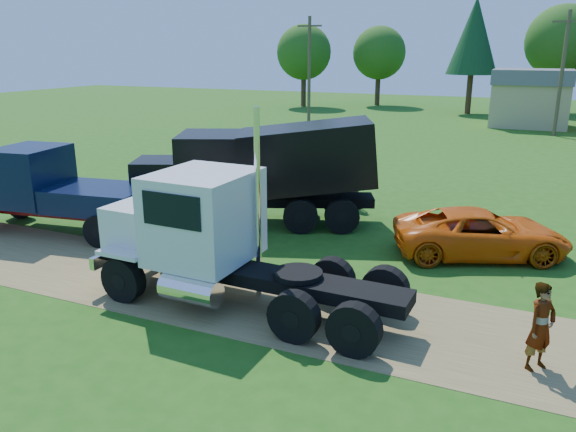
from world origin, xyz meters
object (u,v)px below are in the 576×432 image
at_px(white_semi_tractor, 207,236).
at_px(orange_pickup, 481,233).
at_px(black_dump_truck, 263,167).
at_px(navy_truck, 48,189).
at_px(spectator_a, 541,327).

bearing_deg(white_semi_tractor, orange_pickup, 46.75).
height_order(black_dump_truck, orange_pickup, black_dump_truck).
bearing_deg(white_semi_tractor, navy_truck, 164.21).
bearing_deg(orange_pickup, spectator_a, 172.96).
bearing_deg(orange_pickup, white_semi_tractor, 112.54).
height_order(navy_truck, orange_pickup, navy_truck).
relative_size(white_semi_tractor, black_dump_truck, 0.92).
bearing_deg(navy_truck, orange_pickup, 5.87).
bearing_deg(navy_truck, spectator_a, -18.14).
distance_m(black_dump_truck, spectator_a, 11.77).
bearing_deg(orange_pickup, black_dump_truck, 65.03).
xyz_separation_m(orange_pickup, spectator_a, (1.78, -6.40, 0.19)).
relative_size(white_semi_tractor, orange_pickup, 1.55).
height_order(white_semi_tractor, black_dump_truck, white_semi_tractor).
distance_m(black_dump_truck, navy_truck, 7.63).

